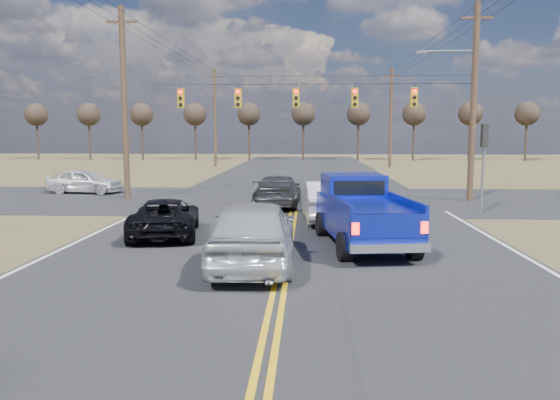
{
  "coord_description": "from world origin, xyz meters",
  "views": [
    {
      "loc": [
        0.64,
        -10.49,
        3.52
      ],
      "look_at": [
        -0.21,
        5.86,
        1.5
      ],
      "focal_mm": 35.0,
      "sensor_mm": 36.0,
      "label": 1
    }
  ],
  "objects_px": {
    "silver_suv": "(253,232)",
    "white_car_queue": "(326,201)",
    "black_suv": "(165,217)",
    "cross_car_west": "(85,181)",
    "pickup_truck": "(362,213)",
    "dgrey_car_queue": "(278,191)"
  },
  "relations": [
    {
      "from": "black_suv",
      "to": "cross_car_west",
      "type": "bearing_deg",
      "value": -67.01
    },
    {
      "from": "black_suv",
      "to": "dgrey_car_queue",
      "type": "relative_size",
      "value": 0.91
    },
    {
      "from": "pickup_truck",
      "to": "cross_car_west",
      "type": "xyz_separation_m",
      "value": [
        -14.7,
        14.1,
        -0.32
      ]
    },
    {
      "from": "black_suv",
      "to": "cross_car_west",
      "type": "xyz_separation_m",
      "value": [
        -8.13,
        12.81,
        0.08
      ]
    },
    {
      "from": "silver_suv",
      "to": "white_car_queue",
      "type": "xyz_separation_m",
      "value": [
        2.17,
        7.68,
        -0.11
      ]
    },
    {
      "from": "pickup_truck",
      "to": "white_car_queue",
      "type": "xyz_separation_m",
      "value": [
        -0.95,
        4.83,
        -0.23
      ]
    },
    {
      "from": "silver_suv",
      "to": "white_car_queue",
      "type": "distance_m",
      "value": 7.98
    },
    {
      "from": "pickup_truck",
      "to": "silver_suv",
      "type": "bearing_deg",
      "value": -145.88
    },
    {
      "from": "cross_car_west",
      "to": "pickup_truck",
      "type": "bearing_deg",
      "value": -127.58
    },
    {
      "from": "black_suv",
      "to": "white_car_queue",
      "type": "xyz_separation_m",
      "value": [
        5.62,
        3.54,
        0.16
      ]
    },
    {
      "from": "white_car_queue",
      "to": "cross_car_west",
      "type": "distance_m",
      "value": 16.58
    },
    {
      "from": "black_suv",
      "to": "dgrey_car_queue",
      "type": "xyz_separation_m",
      "value": [
        3.44,
        7.77,
        0.09
      ]
    },
    {
      "from": "dgrey_car_queue",
      "to": "cross_car_west",
      "type": "xyz_separation_m",
      "value": [
        -11.58,
        5.04,
        -0.02
      ]
    },
    {
      "from": "white_car_queue",
      "to": "silver_suv",
      "type": "bearing_deg",
      "value": 70.45
    },
    {
      "from": "white_car_queue",
      "to": "cross_car_west",
      "type": "xyz_separation_m",
      "value": [
        -13.75,
        9.27,
        -0.09
      ]
    },
    {
      "from": "silver_suv",
      "to": "cross_car_west",
      "type": "bearing_deg",
      "value": -57.17
    },
    {
      "from": "pickup_truck",
      "to": "dgrey_car_queue",
      "type": "bearing_deg",
      "value": 100.87
    },
    {
      "from": "dgrey_car_queue",
      "to": "pickup_truck",
      "type": "bearing_deg",
      "value": 110.83
    },
    {
      "from": "black_suv",
      "to": "silver_suv",
      "type": "bearing_deg",
      "value": 120.39
    },
    {
      "from": "black_suv",
      "to": "cross_car_west",
      "type": "height_order",
      "value": "cross_car_west"
    },
    {
      "from": "white_car_queue",
      "to": "black_suv",
      "type": "bearing_deg",
      "value": 28.51
    },
    {
      "from": "pickup_truck",
      "to": "silver_suv",
      "type": "relative_size",
      "value": 1.11
    }
  ]
}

